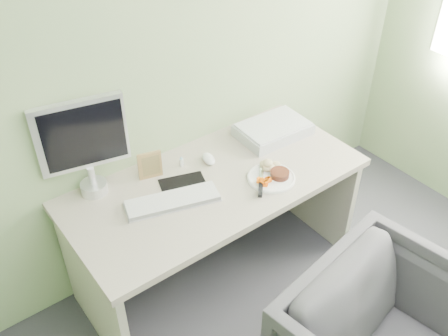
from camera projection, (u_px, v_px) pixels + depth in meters
wall_back at (170, 46)px, 2.49m from camera, size 3.50×0.00×3.50m
desk at (216, 206)px, 2.74m from camera, size 1.60×0.75×0.73m
plate at (271, 178)px, 2.63m from camera, size 0.25×0.25×0.01m
steak at (280, 174)px, 2.62m from camera, size 0.10×0.10×0.03m
potato_pile at (268, 165)px, 2.66m from camera, size 0.11×0.08×0.06m
carrot_heap at (265, 180)px, 2.57m from camera, size 0.07×0.07×0.04m
steak_knife at (261, 185)px, 2.56m from camera, size 0.19×0.20×0.02m
mousepad at (184, 187)px, 2.58m from camera, size 0.29×0.27×0.00m
keyboard at (173, 200)px, 2.48m from camera, size 0.48×0.27×0.02m
computer_mouse at (209, 159)px, 2.74m from camera, size 0.09×0.12×0.04m
photo_frame at (150, 165)px, 2.60m from camera, size 0.13×0.05×0.16m
eyedrop_bottle at (181, 162)px, 2.71m from camera, size 0.02×0.02×0.06m
scanner at (273, 130)px, 2.95m from camera, size 0.43×0.30×0.06m
monitor at (84, 143)px, 2.39m from camera, size 0.43×0.16×0.52m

